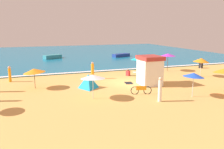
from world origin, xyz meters
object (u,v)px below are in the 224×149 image
object	(u,v)px
beachgoer_4	(139,69)
beachgoer_1	(93,71)
beachgoer_3	(160,89)
beachgoer_6	(201,65)
beach_umbrella_2	(93,77)
beach_umbrella_3	(34,71)
beach_umbrella_6	(168,55)
small_boat_1	(121,55)
beach_umbrella_7	(201,60)
beach_umbrella_1	(194,75)
beachgoer_7	(10,74)
beachgoer_2	(128,73)
small_boat_0	(53,57)
beach_tent	(88,81)
lifeguard_cabana	(150,70)
beach_umbrella_5	(139,58)
parked_bicycle	(141,90)

from	to	relation	value
beachgoer_4	beachgoer_1	bearing A→B (deg)	179.60
beachgoer_3	beachgoer_6	world-z (taller)	beachgoer_3
beach_umbrella_2	beach_umbrella_3	xyz separation A→B (m)	(-4.31, 5.04, -0.12)
beach_umbrella_6	small_boat_1	distance (m)	15.63
beach_umbrella_7	beachgoer_4	xyz separation A→B (m)	(-6.53, 3.04, -1.13)
beach_umbrella_1	beachgoer_7	size ratio (longest dim) A/B	1.24
beachgoer_2	small_boat_1	xyz separation A→B (m)	(5.78, 16.68, 0.05)
small_boat_0	beach_tent	bearing A→B (deg)	-87.24
small_boat_1	beachgoer_1	bearing A→B (deg)	-121.06
beach_tent	beachgoer_7	distance (m)	8.88
lifeguard_cabana	beachgoer_3	world-z (taller)	lifeguard_cabana
beach_umbrella_3	beach_umbrella_6	xyz separation A→B (m)	(16.80, 3.63, 0.44)
beach_umbrella_1	beach_umbrella_5	xyz separation A→B (m)	(0.77, 11.74, -0.09)
beach_umbrella_3	beachgoer_1	distance (m)	6.66
parked_bicycle	beachgoer_6	xyz separation A→B (m)	(13.90, 9.11, 0.03)
beach_umbrella_3	small_boat_0	xyz separation A→B (m)	(3.73, 20.88, -1.26)
beachgoer_2	small_boat_0	xyz separation A→B (m)	(-6.91, 18.41, 0.09)
beach_umbrella_5	beach_umbrella_6	bearing A→B (deg)	-11.89
beach_umbrella_2	beachgoer_2	distance (m)	9.93
parked_bicycle	beachgoer_6	world-z (taller)	beachgoer_6
beach_umbrella_5	parked_bicycle	world-z (taller)	beach_umbrella_5
beachgoer_7	small_boat_1	bearing A→B (deg)	39.42
beach_umbrella_7	parked_bicycle	world-z (taller)	beach_umbrella_7
beach_tent	small_boat_1	bearing A→B (deg)	60.66
beach_umbrella_1	parked_bicycle	xyz separation A→B (m)	(-3.68, 2.09, -1.47)
beach_umbrella_1	beach_tent	bearing A→B (deg)	141.92
parked_bicycle	beachgoer_2	distance (m)	7.97
beachgoer_6	small_boat_0	size ratio (longest dim) A/B	0.28
beach_umbrella_3	beachgoer_2	xyz separation A→B (m)	(10.64, 2.47, -1.35)
beach_umbrella_1	beachgoer_4	size ratio (longest dim) A/B	1.22
beach_umbrella_3	beachgoer_3	xyz separation A→B (m)	(8.98, -7.52, -0.72)
parked_bicycle	beachgoer_3	size ratio (longest dim) A/B	0.91
small_boat_0	beach_umbrella_5	bearing A→B (deg)	-60.63
parked_bicycle	beachgoer_3	bearing A→B (deg)	-79.15
beach_umbrella_7	small_boat_1	bearing A→B (deg)	95.67
beach_umbrella_5	lifeguard_cabana	bearing A→B (deg)	-107.08
beach_umbrella_1	beach_umbrella_7	distance (m)	8.94
beach_umbrella_1	small_boat_1	size ratio (longest dim) A/B	0.56
beach_tent	small_boat_0	world-z (taller)	beach_tent
beach_umbrella_3	beachgoer_6	size ratio (longest dim) A/B	2.14
beach_umbrella_2	small_boat_0	bearing A→B (deg)	91.28
beach_umbrella_6	beach_umbrella_7	size ratio (longest dim) A/B	0.96
beach_umbrella_6	small_boat_1	xyz separation A→B (m)	(-0.38, 15.53, -1.74)
parked_bicycle	beachgoer_1	xyz separation A→B (m)	(-2.31, 7.45, 0.53)
beachgoer_2	beachgoer_4	xyz separation A→B (m)	(1.24, -0.28, 0.48)
small_boat_0	beachgoer_7	bearing A→B (deg)	-109.60
beach_umbrella_3	beach_umbrella_6	size ratio (longest dim) A/B	0.88
beachgoer_2	small_boat_0	bearing A→B (deg)	110.57
small_boat_1	beach_tent	bearing A→B (deg)	-119.34
beach_tent	beachgoer_2	bearing A→B (deg)	34.26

